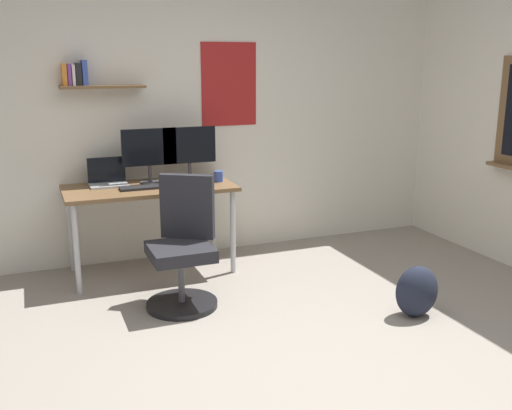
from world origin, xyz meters
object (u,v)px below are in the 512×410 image
object	(u,v)px
keyboard	(143,188)
backpack	(417,291)
desk	(150,195)
monitor_secondary	(189,149)
office_chair	(183,251)
monitor_primary	(149,152)
computer_mouse	(177,184)
coffee_mug	(219,176)
laptop	(108,179)

from	to	relation	value
keyboard	backpack	bearing A→B (deg)	-43.03
desk	monitor_secondary	bearing A→B (deg)	16.05
office_chair	monitor_primary	xyz separation A→B (m)	(-0.04, 0.88, 0.61)
computer_mouse	coffee_mug	distance (m)	0.39
desk	backpack	size ratio (longest dim) A/B	3.75
monitor_primary	keyboard	distance (m)	0.34
office_chair	coffee_mug	distance (m)	0.98
desk	computer_mouse	world-z (taller)	computer_mouse
desk	monitor_secondary	size ratio (longest dim) A/B	2.99
laptop	keyboard	size ratio (longest dim) A/B	0.84
monitor_secondary	keyboard	world-z (taller)	monitor_secondary
office_chair	laptop	bearing A→B (deg)	112.75
keyboard	coffee_mug	xyz separation A→B (m)	(0.66, 0.05, 0.04)
computer_mouse	backpack	world-z (taller)	computer_mouse
laptop	monitor_primary	distance (m)	0.41
coffee_mug	backpack	xyz separation A→B (m)	(0.95, -1.55, -0.61)
desk	laptop	distance (m)	0.37
computer_mouse	backpack	distance (m)	2.09
office_chair	monitor_secondary	world-z (taller)	monitor_secondary
computer_mouse	coffee_mug	xyz separation A→B (m)	(0.38, 0.05, 0.03)
laptop	keyboard	bearing A→B (deg)	-44.97
desk	coffee_mug	size ratio (longest dim) A/B	15.07
desk	keyboard	size ratio (longest dim) A/B	3.75
laptop	monitor_primary	world-z (taller)	monitor_primary
laptop	computer_mouse	xyz separation A→B (m)	(0.52, -0.24, -0.04)
keyboard	monitor_primary	bearing A→B (deg)	61.83
keyboard	monitor_secondary	bearing A→B (deg)	23.31
laptop	computer_mouse	bearing A→B (deg)	-24.88
desk	backpack	bearing A→B (deg)	-45.86
monitor_primary	coffee_mug	bearing A→B (deg)	-14.47
office_chair	desk	bearing A→B (deg)	95.63
monitor_secondary	backpack	bearing A→B (deg)	-55.68
desk	office_chair	bearing A→B (deg)	-84.37
laptop	backpack	distance (m)	2.62
desk	monitor_primary	size ratio (longest dim) A/B	2.99
monitor_primary	office_chair	bearing A→B (deg)	-87.32
office_chair	backpack	xyz separation A→B (m)	(1.46, -0.82, -0.22)
keyboard	coffee_mug	size ratio (longest dim) A/B	4.02
monitor_primary	monitor_secondary	xyz separation A→B (m)	(0.35, 0.00, 0.00)
monitor_secondary	backpack	xyz separation A→B (m)	(1.16, -1.69, -0.83)
office_chair	monitor_primary	size ratio (longest dim) A/B	2.05
monitor_secondary	computer_mouse	distance (m)	0.36
keyboard	backpack	size ratio (longest dim) A/B	1.00
laptop	computer_mouse	world-z (taller)	laptop
monitor_secondary	backpack	size ratio (longest dim) A/B	1.26
computer_mouse	backpack	bearing A→B (deg)	-48.51
laptop	monitor_primary	size ratio (longest dim) A/B	0.67
monitor_secondary	office_chair	bearing A→B (deg)	-109.23
office_chair	coffee_mug	bearing A→B (deg)	54.73
laptop	backpack	size ratio (longest dim) A/B	0.84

